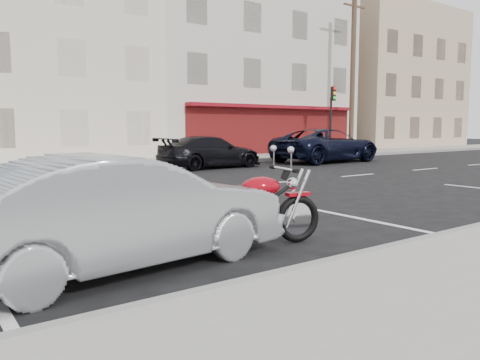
{
  "coord_description": "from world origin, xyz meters",
  "views": [
    {
      "loc": [
        -6.62,
        -10.61,
        1.65
      ],
      "look_at": [
        -2.24,
        -4.53,
        0.8
      ],
      "focal_mm": 35.0,
      "sensor_mm": 36.0,
      "label": 1
    }
  ],
  "objects_px": {
    "utility_pole": "(353,75)",
    "motorcycle": "(299,208)",
    "sedan_silver": "(122,212)",
    "fire_hydrant": "(310,147)",
    "traffic_light": "(332,111)",
    "car_far": "(210,152)",
    "suv_far": "(326,145)"
  },
  "relations": [
    {
      "from": "traffic_light",
      "to": "motorcycle",
      "type": "bearing_deg",
      "value": -137.88
    },
    {
      "from": "traffic_light",
      "to": "utility_pole",
      "type": "bearing_deg",
      "value": 7.61
    },
    {
      "from": "suv_far",
      "to": "car_far",
      "type": "bearing_deg",
      "value": 82.85
    },
    {
      "from": "sedan_silver",
      "to": "car_far",
      "type": "height_order",
      "value": "sedan_silver"
    },
    {
      "from": "utility_pole",
      "to": "car_far",
      "type": "bearing_deg",
      "value": -165.3
    },
    {
      "from": "traffic_light",
      "to": "fire_hydrant",
      "type": "bearing_deg",
      "value": 173.64
    },
    {
      "from": "fire_hydrant",
      "to": "car_far",
      "type": "relative_size",
      "value": 0.16
    },
    {
      "from": "utility_pole",
      "to": "traffic_light",
      "type": "bearing_deg",
      "value": -172.39
    },
    {
      "from": "fire_hydrant",
      "to": "sedan_silver",
      "type": "bearing_deg",
      "value": -139.95
    },
    {
      "from": "sedan_silver",
      "to": "utility_pole",
      "type": "bearing_deg",
      "value": -61.34
    },
    {
      "from": "utility_pole",
      "to": "traffic_light",
      "type": "relative_size",
      "value": 2.37
    },
    {
      "from": "fire_hydrant",
      "to": "car_far",
      "type": "bearing_deg",
      "value": -160.31
    },
    {
      "from": "fire_hydrant",
      "to": "suv_far",
      "type": "relative_size",
      "value": 0.13
    },
    {
      "from": "sedan_silver",
      "to": "traffic_light",
      "type": "bearing_deg",
      "value": -59.01
    },
    {
      "from": "utility_pole",
      "to": "motorcycle",
      "type": "height_order",
      "value": "utility_pole"
    },
    {
      "from": "utility_pole",
      "to": "suv_far",
      "type": "bearing_deg",
      "value": -148.44
    },
    {
      "from": "utility_pole",
      "to": "fire_hydrant",
      "type": "bearing_deg",
      "value": -178.36
    },
    {
      "from": "traffic_light",
      "to": "fire_hydrant",
      "type": "distance_m",
      "value": 2.53
    },
    {
      "from": "traffic_light",
      "to": "sedan_silver",
      "type": "distance_m",
      "value": 22.84
    },
    {
      "from": "traffic_light",
      "to": "suv_far",
      "type": "bearing_deg",
      "value": -139.21
    },
    {
      "from": "utility_pole",
      "to": "motorcycle",
      "type": "relative_size",
      "value": 4.2
    },
    {
      "from": "sedan_silver",
      "to": "suv_far",
      "type": "distance_m",
      "value": 17.67
    },
    {
      "from": "fire_hydrant",
      "to": "motorcycle",
      "type": "relative_size",
      "value": 0.34
    },
    {
      "from": "car_far",
      "to": "utility_pole",
      "type": "bearing_deg",
      "value": -77.54
    },
    {
      "from": "utility_pole",
      "to": "car_far",
      "type": "distance_m",
      "value": 13.13
    },
    {
      "from": "utility_pole",
      "to": "sedan_silver",
      "type": "xyz_separation_m",
      "value": [
        -20.11,
        -14.06,
        -4.07
      ]
    },
    {
      "from": "traffic_light",
      "to": "fire_hydrant",
      "type": "height_order",
      "value": "traffic_light"
    },
    {
      "from": "car_far",
      "to": "motorcycle",
      "type": "bearing_deg",
      "value": 151.53
    },
    {
      "from": "utility_pole",
      "to": "car_far",
      "type": "relative_size",
      "value": 2.03
    },
    {
      "from": "fire_hydrant",
      "to": "car_far",
      "type": "xyz_separation_m",
      "value": [
        -8.56,
        -3.06,
        0.11
      ]
    },
    {
      "from": "traffic_light",
      "to": "suv_far",
      "type": "distance_m",
      "value": 5.41
    },
    {
      "from": "traffic_light",
      "to": "motorcycle",
      "type": "height_order",
      "value": "traffic_light"
    }
  ]
}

